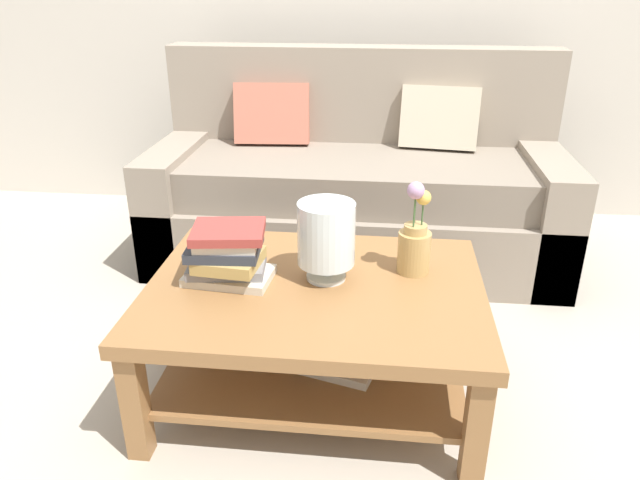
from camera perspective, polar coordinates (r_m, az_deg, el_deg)
name	(u,v)px	position (r m, az deg, el deg)	size (l,w,h in m)	color
ground_plane	(340,337)	(2.57, 1.88, -9.25)	(10.00, 10.00, 0.00)	#ADA393
couch	(356,188)	(3.21, 3.50, 5.00)	(2.10, 0.90, 1.06)	gray
coffee_table	(316,315)	(2.10, -0.37, -7.22)	(1.15, 0.87, 0.44)	olive
book_stack_main	(228,254)	(2.05, -8.82, -1.37)	(0.31, 0.24, 0.20)	beige
glass_hurricane_vase	(326,236)	(2.01, 0.61, 0.43)	(0.20, 0.20, 0.28)	silver
flower_pitcher	(415,240)	(2.10, 9.04, 0.02)	(0.12, 0.12, 0.34)	tan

